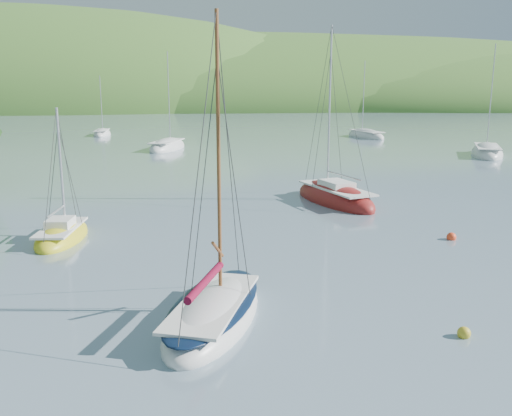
{
  "coord_description": "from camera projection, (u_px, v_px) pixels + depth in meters",
  "views": [
    {
      "loc": [
        -2.09,
        -16.54,
        7.46
      ],
      "look_at": [
        0.05,
        8.0,
        1.93
      ],
      "focal_mm": 40.0,
      "sensor_mm": 36.0,
      "label": 1
    }
  ],
  "objects": [
    {
      "name": "ground",
      "position": [
        276.0,
        323.0,
        17.89
      ],
      "size": [
        700.0,
        700.0,
        0.0
      ],
      "primitive_type": "plane",
      "color": "slate",
      "rests_on": "ground"
    },
    {
      "name": "shoreline_hills",
      "position": [
        182.0,
        104.0,
        184.66
      ],
      "size": [
        690.0,
        135.0,
        56.0
      ],
      "color": "#356727",
      "rests_on": "ground"
    },
    {
      "name": "daysailer_white",
      "position": [
        214.0,
        314.0,
        18.0
      ],
      "size": [
        4.34,
        7.07,
        10.22
      ],
      "rotation": [
        0.0,
        0.0,
        -0.31
      ],
      "color": "silver",
      "rests_on": "ground"
    },
    {
      "name": "sloop_red",
      "position": [
        335.0,
        199.0,
        35.65
      ],
      "size": [
        5.09,
        8.32,
        11.65
      ],
      "rotation": [
        0.0,
        0.0,
        0.33
      ],
      "color": "maroon",
      "rests_on": "ground"
    },
    {
      "name": "sailboat_yellow",
      "position": [
        62.0,
        236.0,
        27.28
      ],
      "size": [
        2.36,
        5.26,
        6.82
      ],
      "rotation": [
        0.0,
        0.0,
        -0.06
      ],
      "color": "gold",
      "rests_on": "ground"
    },
    {
      "name": "distant_sloop_a",
      "position": [
        167.0,
        148.0,
        62.89
      ],
      "size": [
        4.99,
        8.5,
        11.45
      ],
      "rotation": [
        0.0,
        0.0,
        -0.29
      ],
      "color": "silver",
      "rests_on": "ground"
    },
    {
      "name": "distant_sloop_b",
      "position": [
        366.0,
        136.0,
        75.87
      ],
      "size": [
        4.76,
        8.05,
        10.84
      ],
      "rotation": [
        0.0,
        0.0,
        0.29
      ],
      "color": "silver",
      "rests_on": "ground"
    },
    {
      "name": "distant_sloop_c",
      "position": [
        102.0,
        134.0,
        78.87
      ],
      "size": [
        2.34,
        6.22,
        8.8
      ],
      "rotation": [
        0.0,
        0.0,
        0.03
      ],
      "color": "silver",
      "rests_on": "ground"
    },
    {
      "name": "distant_sloop_d",
      "position": [
        487.0,
        154.0,
        57.63
      ],
      "size": [
        5.91,
        8.89,
        11.99
      ],
      "rotation": [
        0.0,
        0.0,
        -0.39
      ],
      "color": "silver",
      "rests_on": "ground"
    },
    {
      "name": "mooring_buoys",
      "position": [
        260.0,
        263.0,
        23.41
      ],
      "size": [
        21.67,
        10.73,
        0.46
      ],
      "color": "gold",
      "rests_on": "ground"
    }
  ]
}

